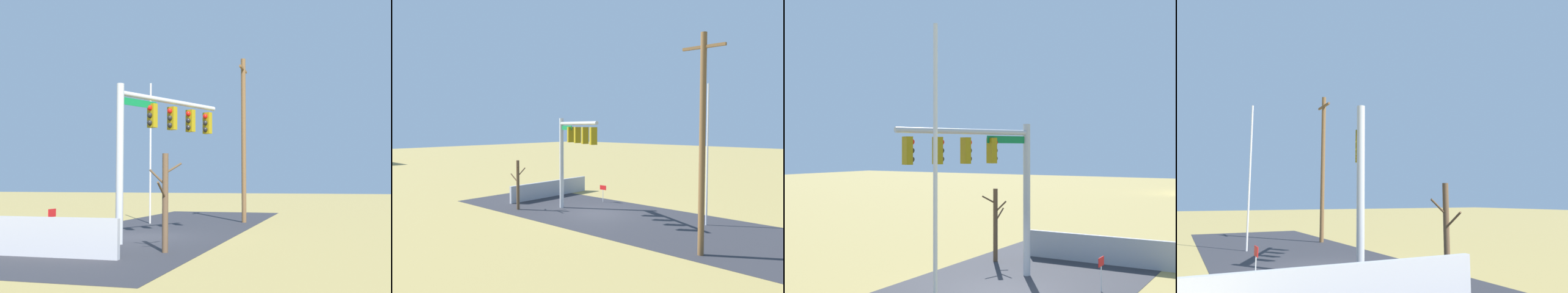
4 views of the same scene
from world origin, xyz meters
TOP-DOWN VIEW (x-y plane):
  - ground_plane at (0.00, 0.00)m, footprint 160.00×160.00m
  - road_surface at (-4.00, 0.00)m, footprint 28.00×8.00m
  - sidewalk_corner at (3.77, 0.41)m, footprint 6.00×6.00m
  - retaining_fence at (6.36, -1.83)m, footprint 0.20×7.58m
  - signal_mast at (1.03, 1.21)m, footprint 5.37×2.60m
  - flagpole at (-6.48, -1.78)m, footprint 0.10×0.10m
  - utility_pole at (-8.56, 3.09)m, footprint 1.90×0.26m
  - bare_tree at (4.45, 2.76)m, footprint 1.27×1.02m
  - open_sign at (1.92, -2.87)m, footprint 0.56×0.04m

SIDE VIEW (x-z plane):
  - ground_plane at x=0.00m, z-range 0.00..0.00m
  - sidewalk_corner at x=3.77m, z-range 0.00..0.01m
  - road_surface at x=-4.00m, z-range 0.00..0.01m
  - retaining_fence at x=6.36m, z-range 0.00..1.23m
  - open_sign at x=1.92m, z-range 0.30..1.52m
  - bare_tree at x=4.45m, z-range 0.06..3.31m
  - flagpole at x=-6.48m, z-range 0.00..7.81m
  - signal_mast at x=1.03m, z-range 1.31..7.31m
  - utility_pole at x=-8.56m, z-range 0.17..9.54m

